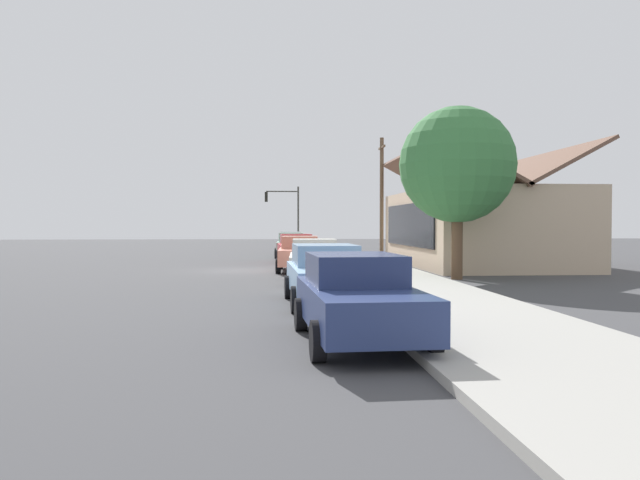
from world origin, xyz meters
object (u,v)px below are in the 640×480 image
traffic_light_main (285,208)px  fire_hydrant_red (317,250)px  utility_pole_wooden (382,195)px  shade_tree (457,165)px  car_ivory (314,260)px  car_silver (291,242)px  car_seafoam (291,245)px  car_cherry (296,248)px  car_skyblue (326,274)px  car_coral (300,253)px  car_navy (358,297)px

traffic_light_main → fire_hydrant_red: traffic_light_main is taller
utility_pole_wooden → shade_tree: bearing=1.1°
car_ivory → traffic_light_main: (-28.12, -0.33, 2.68)m
car_silver → car_seafoam: same height
car_silver → traffic_light_main: bearing=-174.7°
car_silver → utility_pole_wooden: 9.98m
car_cherry → car_silver: bearing=177.8°
car_skyblue → shade_tree: bearing=139.6°
car_seafoam → shade_tree: shade_tree is taller
car_cherry → fire_hydrant_red: car_cherry is taller
shade_tree → car_coral: bearing=-129.8°
car_cherry → traffic_light_main: traffic_light_main is taller
car_coral → car_ivory: same height
car_cherry → shade_tree: size_ratio=0.73×
shade_tree → car_silver: bearing=-165.9°
car_seafoam → car_cherry: same height
shade_tree → traffic_light_main: size_ratio=1.29×
car_coral → traffic_light_main: 22.56m
car_coral → utility_pole_wooden: utility_pole_wooden is taller
car_silver → fire_hydrant_red: 7.15m
car_ivory → fire_hydrant_red: bearing=178.0°
car_skyblue → car_navy: same height
car_skyblue → utility_pole_wooden: bearing=164.5°
car_ivory → traffic_light_main: traffic_light_main is taller
car_seafoam → traffic_light_main: traffic_light_main is taller
car_cherry → car_coral: 5.83m
car_seafoam → car_navy: bearing=3.6°
car_coral → car_ivory: bearing=5.6°
car_ivory → car_skyblue: bearing=1.5°
car_coral → fire_hydrant_red: 10.73m
car_navy → car_skyblue: bearing=178.4°
utility_pole_wooden → car_cherry: bearing=-54.1°
car_navy → shade_tree: (-12.51, 5.68, 3.61)m
car_navy → fire_hydrant_red: (-28.01, 1.39, -0.32)m
car_coral → car_seafoam: bearing=-177.2°
fire_hydrant_red → car_seafoam: bearing=-121.0°
car_cherry → car_skyblue: bearing=-1.5°
traffic_light_main → utility_pole_wooden: (12.58, 5.66, 0.44)m
traffic_light_main → car_ivory: bearing=0.7°
car_ivory → fire_hydrant_red: size_ratio=6.33×
car_silver → traffic_light_main: traffic_light_main is taller
car_skyblue → fire_hydrant_red: 22.66m
car_seafoam → car_ivory: size_ratio=1.00×
car_ivory → shade_tree: 6.73m
car_ivory → fire_hydrant_red: car_ivory is taller
car_cherry → car_skyblue: same height
car_silver → fire_hydrant_red: bearing=13.0°
car_cherry → utility_pole_wooden: utility_pole_wooden is taller
car_navy → fire_hydrant_red: bearing=174.8°
car_navy → traffic_light_main: size_ratio=0.91×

